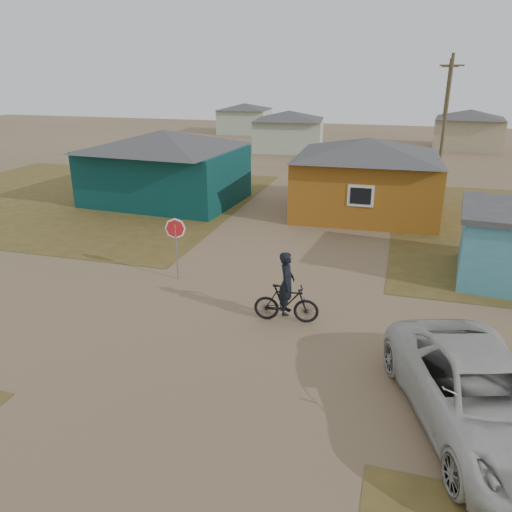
% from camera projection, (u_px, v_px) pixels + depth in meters
% --- Properties ---
extents(ground, '(120.00, 120.00, 0.00)m').
position_uv_depth(ground, '(233.00, 335.00, 14.14)').
color(ground, '#80674A').
extents(grass_nw, '(20.00, 18.00, 0.00)m').
position_uv_depth(grass_nw, '(79.00, 197.00, 29.47)').
color(grass_nw, brown).
rests_on(grass_nw, ground).
extents(house_teal, '(8.93, 7.08, 4.00)m').
position_uv_depth(house_teal, '(165.00, 165.00, 27.77)').
color(house_teal, '#093232').
rests_on(house_teal, ground).
extents(house_yellow, '(7.72, 6.76, 3.90)m').
position_uv_depth(house_yellow, '(366.00, 176.00, 25.38)').
color(house_yellow, '#925716').
rests_on(house_yellow, ground).
extents(house_pale_west, '(7.04, 6.15, 3.60)m').
position_uv_depth(house_pale_west, '(289.00, 130.00, 45.64)').
color(house_pale_west, '#A8B79D').
rests_on(house_pale_west, ground).
extents(house_beige_east, '(6.95, 6.05, 3.60)m').
position_uv_depth(house_beige_east, '(469.00, 129.00, 46.88)').
color(house_beige_east, tan).
rests_on(house_beige_east, ground).
extents(house_pale_north, '(6.28, 5.81, 3.40)m').
position_uv_depth(house_pale_north, '(244.00, 118.00, 58.55)').
color(house_pale_north, '#A8B79D').
rests_on(house_pale_north, ground).
extents(utility_pole_near, '(1.40, 0.20, 8.00)m').
position_uv_depth(utility_pole_near, '(445.00, 120.00, 30.80)').
color(utility_pole_near, brown).
rests_on(utility_pole_near, ground).
extents(utility_pole_far, '(1.40, 0.20, 8.00)m').
position_uv_depth(utility_pole_far, '(445.00, 104.00, 44.93)').
color(utility_pole_far, brown).
rests_on(utility_pole_far, ground).
extents(stop_sign, '(0.74, 0.16, 2.26)m').
position_uv_depth(stop_sign, '(176.00, 234.00, 17.37)').
color(stop_sign, gray).
rests_on(stop_sign, ground).
extents(cyclist, '(1.98, 0.74, 2.19)m').
position_uv_depth(cyclist, '(286.00, 297.00, 14.66)').
color(cyclist, black).
rests_on(cyclist, ground).
extents(vehicle, '(4.40, 6.39, 1.62)m').
position_uv_depth(vehicle, '(484.00, 397.00, 10.16)').
color(vehicle, '#BABBB6').
rests_on(vehicle, ground).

